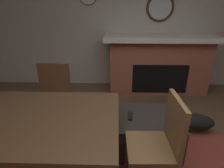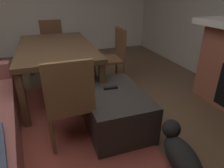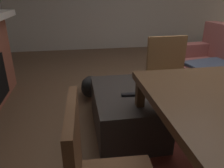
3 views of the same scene
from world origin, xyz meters
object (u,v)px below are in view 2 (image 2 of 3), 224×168
Objects in this scene: tv_remote at (110,88)px; dining_chair_east at (52,41)px; small_dog at (180,152)px; dining_table at (56,50)px; dining_chair_south at (114,54)px; dining_chair_west at (69,99)px; ottoman_coffee_table at (114,109)px.

dining_chair_east reaches higher than tv_remote.
small_dog is at bearing -154.75° from tv_remote.
dining_table is (1.05, 0.50, 0.22)m from tv_remote.
dining_table is at bearing 179.64° from dining_chair_east.
small_dog is at bearing 177.75° from dining_chair_south.
small_dog is (-0.64, -0.83, -0.34)m from dining_chair_west.
small_dog is (-0.80, -0.33, -0.03)m from ottoman_coffee_table.
tv_remote is 0.99m from small_dog.
dining_chair_west reaches higher than dining_table.
ottoman_coffee_table is at bearing -169.56° from tv_remote.
small_dog is at bearing -156.65° from dining_table.
tv_remote is 0.56m from dining_chair_west.
ottoman_coffee_table is at bearing -72.45° from dining_chair_west.
dining_chair_west is at bearing -179.88° from dining_table.
ottoman_coffee_table is at bearing 22.24° from small_dog.
small_dog is at bearing -157.76° from ottoman_coffee_table.
dining_chair_west reaches higher than tv_remote.
dining_chair_west and dining_chair_south have the same top height.
ottoman_coffee_table is 0.86m from small_dog.
dining_chair_south reaches higher than small_dog.
dining_chair_south is at bearing -145.22° from dining_chair_east.
tv_remote is 1.12m from dining_chair_south.
dining_chair_east reaches higher than dining_table.
dining_chair_west is 1.00× the size of dining_chair_east.
dining_chair_east is (1.30, -0.01, -0.15)m from dining_table.
ottoman_coffee_table is at bearing -155.89° from dining_table.
small_dog is (-3.23, -0.83, -0.34)m from dining_chair_east.
dining_chair_south is 1.96m from small_dog.
dining_chair_west is at bearing 144.89° from dining_chair_south.
dining_chair_south is 1.00× the size of dining_chair_east.
dining_chair_east is at bearing -0.36° from dining_table.
dining_chair_east is at bearing 34.78° from dining_chair_south.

